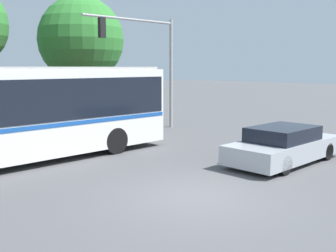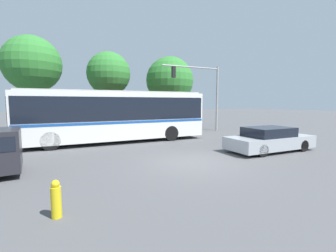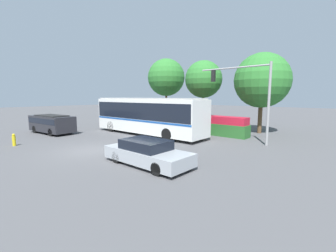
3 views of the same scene
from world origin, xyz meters
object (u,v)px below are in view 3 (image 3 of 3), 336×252
Objects in this scene: street_tree_left at (166,78)px; fire_hydrant at (14,140)px; traffic_light_pole at (248,89)px; suv_left_lane at (52,123)px; street_tree_centre at (203,79)px; city_bus at (147,114)px; street_tree_right at (262,81)px; sedan_foreground at (147,153)px.

fire_hydrant is at bearing -83.76° from street_tree_left.
fire_hydrant is at bearing 45.65° from traffic_light_pole.
street_tree_centre reaches higher than suv_left_lane.
city_bus is 8.33m from street_tree_centre.
suv_left_lane is at bearing -96.93° from street_tree_left.
city_bus is 8.73m from traffic_light_pole.
suv_left_lane is at bearing -137.87° from street_tree_right.
city_bus is 2.01× the size of traffic_light_pole.
street_tree_right is (6.32, -0.06, -0.41)m from street_tree_centre.
street_tree_centre is (8.01, 13.03, 4.26)m from suv_left_lane.
city_bus is 13.43× the size of fire_hydrant.
sedan_foreground is (6.65, -6.23, -1.26)m from city_bus.
traffic_light_pole is at bearing -80.17° from street_tree_right.
street_tree_centre is at bearing -98.38° from city_bus.
suv_left_lane is 5.93× the size of fire_hydrant.
sedan_foreground is at bearing -9.14° from suv_left_lane.
fire_hydrant is (1.96, -17.90, -5.42)m from street_tree_left.
street_tree_right reaches higher than sedan_foreground.
fire_hydrant is (-4.36, -17.00, -4.84)m from street_tree_centre.
city_bus is 2.41× the size of sedan_foreground.
city_bus reaches higher than fire_hydrant.
sedan_foreground is at bearing 135.57° from city_bus.
street_tree_left reaches higher than city_bus.
suv_left_lane is at bearing 36.44° from city_bus.
sedan_foreground is 14.37m from street_tree_right.
traffic_light_pole is (8.14, 2.39, 2.06)m from city_bus.
street_tree_right reaches higher than fire_hydrant.
street_tree_left reaches higher than suv_left_lane.
street_tree_centre is at bearing 52.40° from suv_left_lane.
city_bus is at bearing 136.42° from sedan_foreground.
traffic_light_pole is at bearing -164.97° from city_bus.
city_bus reaches higher than sedan_foreground.
street_tree_left is 1.12× the size of street_tree_right.
sedan_foreground is 0.58× the size of street_tree_left.
street_tree_centre is (-7.21, 5.17, 1.33)m from traffic_light_pole.
street_tree_centre is (0.94, 7.55, 3.39)m from city_bus.
street_tree_right is at bearing -135.42° from city_bus.
street_tree_left is 9.58× the size of fire_hydrant.
street_tree_left is (1.69, 13.93, 4.85)m from suv_left_lane.
street_tree_centre is 18.21m from fire_hydrant.
street_tree_centre is at bearing -8.07° from street_tree_left.
suv_left_lane reaches higher than sedan_foreground.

